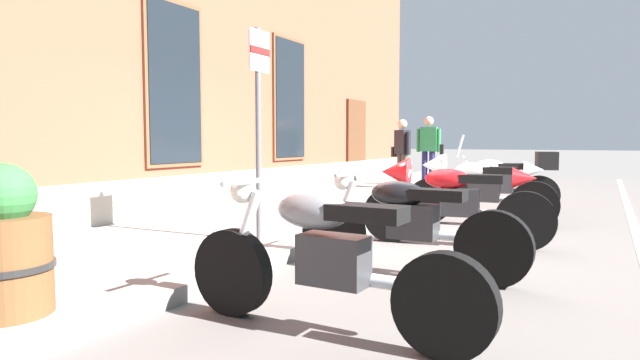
% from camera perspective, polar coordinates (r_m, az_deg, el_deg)
% --- Properties ---
extents(ground_plane, '(140.00, 140.00, 0.00)m').
position_cam_1_polar(ground_plane, '(6.92, 3.80, -6.13)').
color(ground_plane, '#565451').
extents(sidewalk, '(26.15, 3.06, 0.14)m').
position_cam_1_polar(sidewalk, '(7.66, -6.72, -4.62)').
color(sidewalk, slate).
rests_on(sidewalk, ground_plane).
extents(motorcycle_grey_naked, '(0.62, 2.17, 0.98)m').
position_cam_1_polar(motorcycle_grey_naked, '(3.46, 0.39, -8.44)').
color(motorcycle_grey_naked, black).
rests_on(motorcycle_grey_naked, ground_plane).
extents(motorcycle_black_naked, '(0.62, 2.20, 0.94)m').
position_cam_1_polar(motorcycle_black_naked, '(4.99, 9.11, -4.66)').
color(motorcycle_black_naked, black).
rests_on(motorcycle_black_naked, ground_plane).
extents(motorcycle_red_sport, '(0.64, 2.22, 1.04)m').
position_cam_1_polar(motorcycle_red_sport, '(6.50, 13.51, -1.88)').
color(motorcycle_red_sport, black).
rests_on(motorcycle_red_sport, ground_plane).
extents(motorcycle_white_sport, '(0.62, 2.15, 1.06)m').
position_cam_1_polar(motorcycle_white_sport, '(8.14, 16.16, -0.68)').
color(motorcycle_white_sport, black).
rests_on(motorcycle_white_sport, ground_plane).
extents(motorcycle_silver_touring, '(0.86, 2.04, 1.35)m').
position_cam_1_polar(motorcycle_silver_touring, '(9.64, 18.80, -0.07)').
color(motorcycle_silver_touring, black).
rests_on(motorcycle_silver_touring, ground_plane).
extents(pedestrian_dark_jacket, '(0.45, 0.58, 1.59)m').
position_cam_1_polar(pedestrian_dark_jacket, '(12.56, 8.73, 3.18)').
color(pedestrian_dark_jacket, '#38332D').
rests_on(pedestrian_dark_jacket, sidewalk).
extents(pedestrian_striped_shirt, '(0.25, 0.66, 1.69)m').
position_cam_1_polar(pedestrian_striped_shirt, '(13.39, 11.51, 3.49)').
color(pedestrian_striped_shirt, '#1E1E4C').
rests_on(pedestrian_striped_shirt, sidewalk).
extents(parking_sign, '(0.36, 0.07, 2.32)m').
position_cam_1_polar(parking_sign, '(5.91, -6.56, 8.07)').
color(parking_sign, '#4C4C51').
rests_on(parking_sign, sidewalk).
extents(barrel_planter, '(0.58, 0.58, 0.97)m').
position_cam_1_polar(barrel_planter, '(3.94, -30.54, -6.35)').
color(barrel_planter, brown).
rests_on(barrel_planter, sidewalk).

